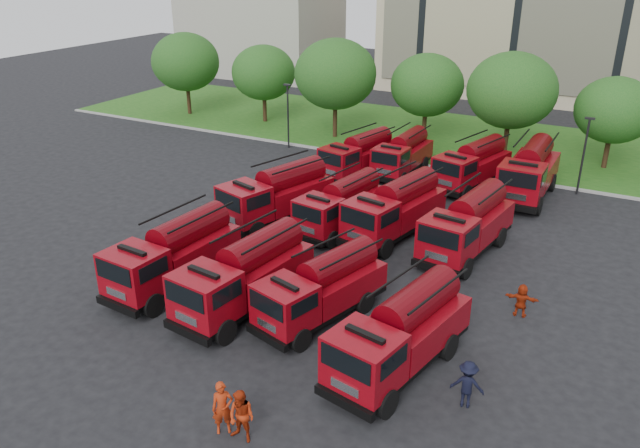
# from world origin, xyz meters

# --- Properties ---
(ground) EXTENTS (140.00, 140.00, 0.00)m
(ground) POSITION_xyz_m (0.00, 0.00, 0.00)
(ground) COLOR black
(ground) RESTS_ON ground
(lawn) EXTENTS (70.00, 16.00, 0.12)m
(lawn) POSITION_xyz_m (0.00, 26.00, 0.06)
(lawn) COLOR #174D14
(lawn) RESTS_ON ground
(curb) EXTENTS (70.00, 0.30, 0.14)m
(curb) POSITION_xyz_m (0.00, 17.90, 0.07)
(curb) COLOR gray
(curb) RESTS_ON ground
(side_building) EXTENTS (18.00, 12.00, 10.00)m
(side_building) POSITION_xyz_m (-30.00, 44.00, 5.00)
(side_building) COLOR #9D998B
(side_building) RESTS_ON ground
(tree_0) EXTENTS (6.30, 6.30, 7.70)m
(tree_0) POSITION_xyz_m (-24.00, 22.00, 5.02)
(tree_0) COLOR #382314
(tree_0) RESTS_ON ground
(tree_1) EXTENTS (5.71, 5.71, 6.98)m
(tree_1) POSITION_xyz_m (-16.00, 23.00, 4.55)
(tree_1) COLOR #382314
(tree_1) RESTS_ON ground
(tree_2) EXTENTS (6.72, 6.72, 8.22)m
(tree_2) POSITION_xyz_m (-8.00, 21.50, 5.35)
(tree_2) COLOR #382314
(tree_2) RESTS_ON ground
(tree_3) EXTENTS (5.88, 5.88, 7.19)m
(tree_3) POSITION_xyz_m (-1.00, 24.00, 4.68)
(tree_3) COLOR #382314
(tree_3) RESTS_ON ground
(tree_4) EXTENTS (6.55, 6.55, 8.01)m
(tree_4) POSITION_xyz_m (6.00, 22.50, 5.22)
(tree_4) COLOR #382314
(tree_4) RESTS_ON ground
(tree_5) EXTENTS (5.46, 5.46, 6.68)m
(tree_5) POSITION_xyz_m (13.00, 23.50, 4.35)
(tree_5) COLOR #382314
(tree_5) RESTS_ON ground
(lamp_post_0) EXTENTS (0.60, 0.25, 5.11)m
(lamp_post_0) POSITION_xyz_m (-10.00, 17.20, 2.90)
(lamp_post_0) COLOR black
(lamp_post_0) RESTS_ON ground
(lamp_post_1) EXTENTS (0.60, 0.25, 5.11)m
(lamp_post_1) POSITION_xyz_m (12.00, 17.20, 2.90)
(lamp_post_1) COLOR black
(lamp_post_1) RESTS_ON ground
(fire_truck_0) EXTENTS (3.06, 7.32, 3.25)m
(fire_truck_0) POSITION_xyz_m (-3.18, -4.60, 1.64)
(fire_truck_0) COLOR black
(fire_truck_0) RESTS_ON ground
(fire_truck_1) EXTENTS (3.38, 7.47, 3.29)m
(fire_truck_1) POSITION_xyz_m (0.94, -4.74, 1.65)
(fire_truck_1) COLOR black
(fire_truck_1) RESTS_ON ground
(fire_truck_2) EXTENTS (3.85, 6.84, 2.96)m
(fire_truck_2) POSITION_xyz_m (4.31, -3.90, 1.49)
(fire_truck_2) COLOR black
(fire_truck_2) RESTS_ON ground
(fire_truck_3) EXTENTS (3.72, 7.33, 3.19)m
(fire_truck_3) POSITION_xyz_m (8.59, -5.67, 1.60)
(fire_truck_3) COLOR black
(fire_truck_3) RESTS_ON ground
(fire_truck_4) EXTENTS (4.47, 7.69, 3.32)m
(fire_truck_4) POSITION_xyz_m (-2.95, 4.20, 1.67)
(fire_truck_4) COLOR black
(fire_truck_4) RESTS_ON ground
(fire_truck_5) EXTENTS (3.21, 6.76, 2.96)m
(fire_truck_5) POSITION_xyz_m (0.85, 4.92, 1.49)
(fire_truck_5) COLOR black
(fire_truck_5) RESTS_ON ground
(fire_truck_6) EXTENTS (3.87, 7.52, 3.26)m
(fire_truck_6) POSITION_xyz_m (3.89, 5.48, 1.64)
(fire_truck_6) COLOR black
(fire_truck_6) RESTS_ON ground
(fire_truck_7) EXTENTS (3.44, 7.45, 3.27)m
(fire_truck_7) POSITION_xyz_m (8.00, 5.26, 1.64)
(fire_truck_7) COLOR black
(fire_truck_7) RESTS_ON ground
(fire_truck_8) EXTENTS (3.66, 6.92, 3.00)m
(fire_truck_8) POSITION_xyz_m (-2.14, 13.69, 1.51)
(fire_truck_8) COLOR black
(fire_truck_8) RESTS_ON ground
(fire_truck_9) EXTENTS (2.56, 6.46, 2.90)m
(fire_truck_9) POSITION_xyz_m (0.40, 15.57, 1.46)
(fire_truck_9) COLOR black
(fire_truck_9) RESTS_ON ground
(fire_truck_10) EXTENTS (3.99, 7.11, 3.07)m
(fire_truck_10) POSITION_xyz_m (5.45, 15.30, 1.54)
(fire_truck_10) COLOR black
(fire_truck_10) RESTS_ON ground
(fire_truck_11) EXTENTS (2.83, 7.60, 3.45)m
(fire_truck_11) POSITION_xyz_m (9.16, 15.10, 1.73)
(fire_truck_11) COLOR black
(fire_truck_11) RESTS_ON ground
(firefighter_0) EXTENTS (0.88, 0.86, 1.95)m
(firefighter_0) POSITION_xyz_m (4.74, -11.61, 0.00)
(firefighter_0) COLOR #9E260C
(firefighter_0) RESTS_ON ground
(firefighter_1) EXTENTS (0.93, 0.51, 1.91)m
(firefighter_1) POSITION_xyz_m (5.50, -11.64, 0.00)
(firefighter_1) COLOR #9E260C
(firefighter_1) RESTS_ON ground
(firefighter_2) EXTENTS (0.63, 1.08, 1.82)m
(firefighter_2) POSITION_xyz_m (7.77, -6.96, 0.00)
(firefighter_2) COLOR #9E260C
(firefighter_2) RESTS_ON ground
(firefighter_3) EXTENTS (1.26, 0.79, 1.82)m
(firefighter_3) POSITION_xyz_m (11.45, -6.54, 0.00)
(firefighter_3) COLOR black
(firefighter_3) RESTS_ON ground
(firefighter_4) EXTENTS (1.07, 0.96, 1.84)m
(firefighter_4) POSITION_xyz_m (-0.83, -1.71, 0.00)
(firefighter_4) COLOR black
(firefighter_4) RESTS_ON ground
(firefighter_5) EXTENTS (1.48, 0.75, 1.53)m
(firefighter_5) POSITION_xyz_m (11.87, 0.36, 0.00)
(firefighter_5) COLOR #9E260C
(firefighter_5) RESTS_ON ground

